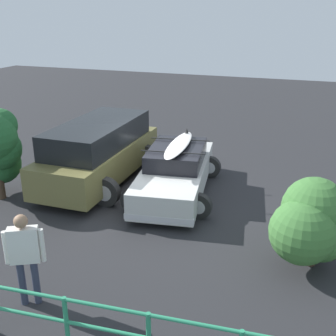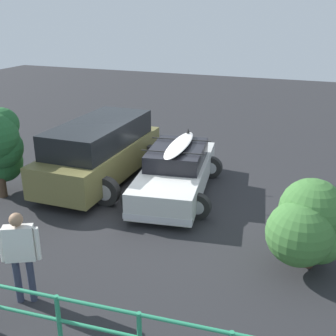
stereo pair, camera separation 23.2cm
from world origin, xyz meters
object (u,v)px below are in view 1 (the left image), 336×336
at_px(bush_near_left, 312,225).
at_px(suv_car, 99,151).
at_px(person_bystander, 25,252).
at_px(sedan_car, 176,171).

bearing_deg(bush_near_left, suv_car, -22.94).
distance_m(suv_car, person_bystander, 5.53).
bearing_deg(sedan_car, bush_near_left, 145.49).
xyz_separation_m(sedan_car, suv_car, (2.35, -0.04, 0.30)).
relative_size(person_bystander, bush_near_left, 0.94).
bearing_deg(suv_car, person_bystander, 105.66).
height_order(suv_car, bush_near_left, bush_near_left).
bearing_deg(sedan_car, person_bystander, 80.79).
relative_size(sedan_car, person_bystander, 2.69).
xyz_separation_m(sedan_car, bush_near_left, (-3.59, 2.47, 0.28)).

